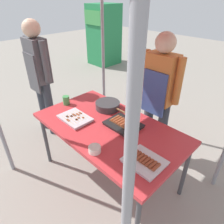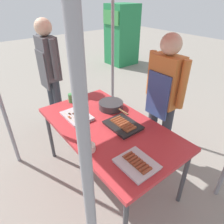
{
  "view_description": "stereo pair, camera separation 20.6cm",
  "coord_description": "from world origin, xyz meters",
  "px_view_note": "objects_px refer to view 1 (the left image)",
  "views": [
    {
      "loc": [
        1.26,
        -1.19,
        1.97
      ],
      "look_at": [
        0.0,
        0.05,
        0.9
      ],
      "focal_mm": 32.35,
      "sensor_mm": 36.0,
      "label": 1
    },
    {
      "loc": [
        1.4,
        -1.04,
        1.97
      ],
      "look_at": [
        0.0,
        0.05,
        0.9
      ],
      "focal_mm": 32.35,
      "sensor_mm": 36.0,
      "label": 2
    }
  ],
  "objects_px": {
    "customer_nearby": "(39,71)",
    "neighbor_stall_left": "(104,35)",
    "condiment_bowl": "(95,149)",
    "vendor_woman": "(159,91)",
    "tray_grilled_sausages": "(123,124)",
    "tray_meat_skewers": "(75,118)",
    "cooking_wok": "(108,105)",
    "tray_pork_links": "(145,161)",
    "drink_cup_near_edge": "(66,100)",
    "stall_table": "(109,130)"
  },
  "relations": [
    {
      "from": "cooking_wok",
      "to": "condiment_bowl",
      "type": "relative_size",
      "value": 4.05
    },
    {
      "from": "tray_pork_links",
      "to": "tray_meat_skewers",
      "type": "bearing_deg",
      "value": -178.77
    },
    {
      "from": "tray_pork_links",
      "to": "cooking_wok",
      "type": "relative_size",
      "value": 0.69
    },
    {
      "from": "tray_meat_skewers",
      "to": "cooking_wok",
      "type": "xyz_separation_m",
      "value": [
        0.07,
        0.43,
        0.03
      ]
    },
    {
      "from": "cooking_wok",
      "to": "tray_pork_links",
      "type": "bearing_deg",
      "value": -25.17
    },
    {
      "from": "tray_pork_links",
      "to": "customer_nearby",
      "type": "height_order",
      "value": "customer_nearby"
    },
    {
      "from": "cooking_wok",
      "to": "customer_nearby",
      "type": "distance_m",
      "value": 1.16
    },
    {
      "from": "stall_table",
      "to": "tray_pork_links",
      "type": "relative_size",
      "value": 5.11
    },
    {
      "from": "tray_grilled_sausages",
      "to": "cooking_wok",
      "type": "distance_m",
      "value": 0.41
    },
    {
      "from": "stall_table",
      "to": "condiment_bowl",
      "type": "relative_size",
      "value": 14.34
    },
    {
      "from": "tray_meat_skewers",
      "to": "cooking_wok",
      "type": "relative_size",
      "value": 0.78
    },
    {
      "from": "drink_cup_near_edge",
      "to": "customer_nearby",
      "type": "relative_size",
      "value": 0.07
    },
    {
      "from": "drink_cup_near_edge",
      "to": "neighbor_stall_left",
      "type": "relative_size",
      "value": 0.07
    },
    {
      "from": "tray_pork_links",
      "to": "vendor_woman",
      "type": "distance_m",
      "value": 1.0
    },
    {
      "from": "tray_pork_links",
      "to": "condiment_bowl",
      "type": "bearing_deg",
      "value": -152.86
    },
    {
      "from": "stall_table",
      "to": "drink_cup_near_edge",
      "type": "height_order",
      "value": "drink_cup_near_edge"
    },
    {
      "from": "vendor_woman",
      "to": "tray_pork_links",
      "type": "bearing_deg",
      "value": 118.73
    },
    {
      "from": "tray_grilled_sausages",
      "to": "cooking_wok",
      "type": "height_order",
      "value": "cooking_wok"
    },
    {
      "from": "tray_meat_skewers",
      "to": "condiment_bowl",
      "type": "bearing_deg",
      "value": -18.28
    },
    {
      "from": "customer_nearby",
      "to": "neighbor_stall_left",
      "type": "xyz_separation_m",
      "value": [
        -1.99,
        3.05,
        -0.16
      ]
    },
    {
      "from": "drink_cup_near_edge",
      "to": "cooking_wok",
      "type": "bearing_deg",
      "value": 34.21
    },
    {
      "from": "tray_meat_skewers",
      "to": "tray_pork_links",
      "type": "bearing_deg",
      "value": 1.23
    },
    {
      "from": "tray_pork_links",
      "to": "drink_cup_near_edge",
      "type": "distance_m",
      "value": 1.31
    },
    {
      "from": "condiment_bowl",
      "to": "customer_nearby",
      "type": "xyz_separation_m",
      "value": [
        -1.58,
        0.34,
        0.22
      ]
    },
    {
      "from": "condiment_bowl",
      "to": "neighbor_stall_left",
      "type": "height_order",
      "value": "neighbor_stall_left"
    },
    {
      "from": "tray_grilled_sausages",
      "to": "customer_nearby",
      "type": "relative_size",
      "value": 0.21
    },
    {
      "from": "tray_pork_links",
      "to": "cooking_wok",
      "type": "bearing_deg",
      "value": 154.83
    },
    {
      "from": "tray_pork_links",
      "to": "neighbor_stall_left",
      "type": "bearing_deg",
      "value": 141.15
    },
    {
      "from": "tray_pork_links",
      "to": "neighbor_stall_left",
      "type": "height_order",
      "value": "neighbor_stall_left"
    },
    {
      "from": "stall_table",
      "to": "tray_meat_skewers",
      "type": "relative_size",
      "value": 4.55
    },
    {
      "from": "tray_pork_links",
      "to": "stall_table",
      "type": "bearing_deg",
      "value": 165.04
    },
    {
      "from": "tray_pork_links",
      "to": "neighbor_stall_left",
      "type": "relative_size",
      "value": 0.19
    },
    {
      "from": "tray_grilled_sausages",
      "to": "condiment_bowl",
      "type": "height_order",
      "value": "condiment_bowl"
    },
    {
      "from": "customer_nearby",
      "to": "condiment_bowl",
      "type": "bearing_deg",
      "value": -12.15
    },
    {
      "from": "tray_meat_skewers",
      "to": "cooking_wok",
      "type": "height_order",
      "value": "cooking_wok"
    },
    {
      "from": "drink_cup_near_edge",
      "to": "customer_nearby",
      "type": "xyz_separation_m",
      "value": [
        -0.68,
        0.03,
        0.19
      ]
    },
    {
      "from": "stall_table",
      "to": "cooking_wok",
      "type": "distance_m",
      "value": 0.38
    },
    {
      "from": "tray_grilled_sausages",
      "to": "customer_nearby",
      "type": "xyz_separation_m",
      "value": [
        -1.49,
        -0.13,
        0.23
      ]
    },
    {
      "from": "tray_grilled_sausages",
      "to": "condiment_bowl",
      "type": "xyz_separation_m",
      "value": [
        0.09,
        -0.47,
        0.01
      ]
    },
    {
      "from": "stall_table",
      "to": "tray_meat_skewers",
      "type": "distance_m",
      "value": 0.4
    },
    {
      "from": "vendor_woman",
      "to": "customer_nearby",
      "type": "xyz_separation_m",
      "value": [
        -1.5,
        -0.72,
        0.04
      ]
    },
    {
      "from": "cooking_wok",
      "to": "drink_cup_near_edge",
      "type": "bearing_deg",
      "value": -145.79
    },
    {
      "from": "cooking_wok",
      "to": "stall_table",
      "type": "bearing_deg",
      "value": -42.23
    },
    {
      "from": "cooking_wok",
      "to": "drink_cup_near_edge",
      "type": "height_order",
      "value": "drink_cup_near_edge"
    },
    {
      "from": "stall_table",
      "to": "cooking_wok",
      "type": "height_order",
      "value": "cooking_wok"
    },
    {
      "from": "tray_grilled_sausages",
      "to": "tray_meat_skewers",
      "type": "bearing_deg",
      "value": -147.73
    },
    {
      "from": "condiment_bowl",
      "to": "vendor_woman",
      "type": "distance_m",
      "value": 1.08
    },
    {
      "from": "vendor_woman",
      "to": "tray_meat_skewers",
      "type": "bearing_deg",
      "value": 62.22
    },
    {
      "from": "cooking_wok",
      "to": "vendor_woman",
      "type": "bearing_deg",
      "value": 49.46
    },
    {
      "from": "stall_table",
      "to": "tray_pork_links",
      "type": "distance_m",
      "value": 0.62
    }
  ]
}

